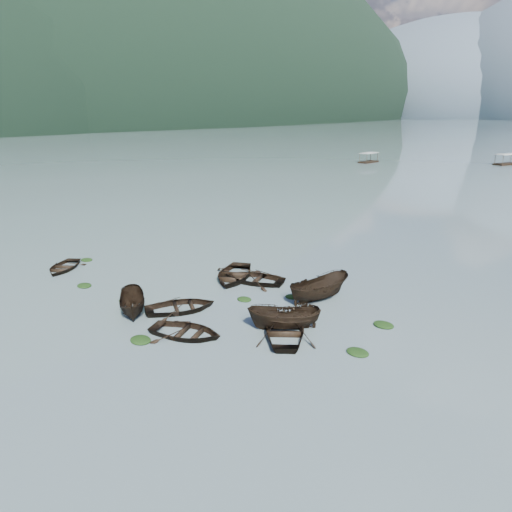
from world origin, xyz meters
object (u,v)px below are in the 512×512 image
Objects in this scene: pontoon_left at (368,163)px; rowboat_3 at (285,334)px; rowboat_0 at (63,269)px; pontoon_centre at (506,165)px.

rowboat_3 is at bearing -61.96° from pontoon_left.
rowboat_0 is 102.09m from pontoon_centre.
pontoon_left reaches higher than rowboat_3.
pontoon_left is 0.95× the size of pontoon_centre.
pontoon_left is 30.78m from pontoon_centre.
pontoon_centre is at bearing -121.47° from rowboat_3.
pontoon_centre is (26.31, 15.98, 0.00)m from pontoon_left.
rowboat_3 is at bearing -28.74° from rowboat_0.
pontoon_left is at bearing 65.60° from rowboat_0.
pontoon_left is (-36.81, 83.30, 0.00)m from rowboat_3.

